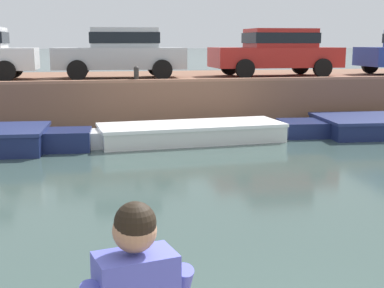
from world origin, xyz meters
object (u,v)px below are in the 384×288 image
(boat_moored_central_white, at_px, (183,133))
(mooring_bollard_mid, at_px, (136,74))
(car_left_inner_silver, at_px, (121,51))
(car_centre_red, at_px, (277,50))

(boat_moored_central_white, xyz_separation_m, mooring_bollard_mid, (-0.95, 2.05, 1.39))
(boat_moored_central_white, distance_m, car_left_inner_silver, 4.45)
(car_centre_red, relative_size, mooring_bollard_mid, 9.34)
(boat_moored_central_white, xyz_separation_m, car_left_inner_silver, (-1.25, 3.78, 2.00))
(boat_moored_central_white, relative_size, mooring_bollard_mid, 12.67)
(car_left_inner_silver, distance_m, mooring_bollard_mid, 1.85)
(mooring_bollard_mid, bearing_deg, boat_moored_central_white, -65.16)
(boat_moored_central_white, bearing_deg, car_centre_red, 44.53)
(car_left_inner_silver, bearing_deg, boat_moored_central_white, -71.75)
(mooring_bollard_mid, bearing_deg, car_left_inner_silver, 99.73)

